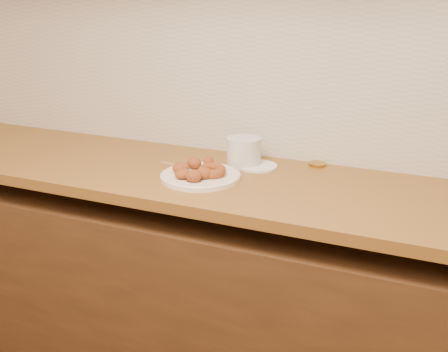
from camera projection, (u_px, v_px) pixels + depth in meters
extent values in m
cube|color=#C5B39B|center=(348.00, 44.00, 2.00)|extent=(4.00, 0.02, 2.70)
cube|color=#553419|center=(311.00, 321.00, 2.05)|extent=(3.60, 0.60, 0.77)
cube|color=brown|center=(151.00, 170.00, 2.13)|extent=(2.30, 0.62, 0.04)
cube|color=beige|center=(344.00, 86.00, 2.04)|extent=(3.60, 0.02, 0.60)
cylinder|color=white|center=(200.00, 176.00, 1.98)|extent=(0.28, 0.28, 0.02)
torus|color=#945122|center=(212.00, 171.00, 1.96)|extent=(0.14, 0.14, 0.04)
ellipsoid|color=#945122|center=(194.00, 163.00, 2.03)|extent=(0.07, 0.07, 0.04)
ellipsoid|color=#945122|center=(181.00, 168.00, 1.98)|extent=(0.08, 0.08, 0.04)
ellipsoid|color=#945122|center=(184.00, 174.00, 1.93)|extent=(0.08, 0.08, 0.03)
ellipsoid|color=#945122|center=(193.00, 176.00, 1.90)|extent=(0.06, 0.05, 0.04)
ellipsoid|color=#945122|center=(209.00, 162.00, 2.03)|extent=(0.04, 0.05, 0.05)
ellipsoid|color=#945122|center=(204.00, 173.00, 1.93)|extent=(0.08, 0.07, 0.04)
cylinder|color=silver|center=(244.00, 152.00, 2.11)|extent=(0.17, 0.17, 0.11)
cylinder|color=white|center=(258.00, 166.00, 2.10)|extent=(0.15, 0.15, 0.01)
cylinder|color=#AF832D|center=(317.00, 164.00, 2.12)|extent=(0.08, 0.08, 0.01)
cube|color=olive|center=(177.00, 167.00, 2.09)|extent=(0.16, 0.06, 0.01)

